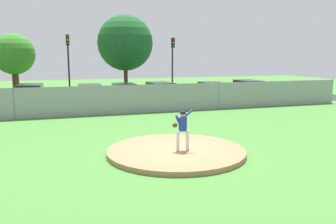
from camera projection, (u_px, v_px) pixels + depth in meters
The scene contains 17 objects.
ground_plane at pixel (140, 125), 18.96m from camera, with size 80.00×80.00×0.00m, color #427A33.
asphalt_strip at pixel (115, 105), 26.93m from camera, with size 44.00×7.00×0.01m, color #2B2B2D.
pitchers_mound at pixel (176, 151), 13.31m from camera, with size 5.36×5.36×0.19m, color #99704C.
pitcher_youth at pixel (182, 126), 13.04m from camera, with size 0.82×0.32×1.57m.
baseball at pixel (186, 145), 13.81m from camera, with size 0.07×0.07×0.07m, color white.
chainlink_fence at pixel (126, 99), 22.56m from camera, with size 33.92×0.07×2.00m.
parked_car_white at pixel (212, 92), 28.97m from camera, with size 2.15×4.29×1.60m.
parked_car_charcoal at pixel (124, 95), 26.64m from camera, with size 1.81×4.08×1.68m.
parked_car_teal at pixel (161, 93), 28.24m from camera, with size 2.25×4.82×1.65m.
parked_car_burgundy at pixel (30, 96), 25.27m from camera, with size 2.09×4.80×1.73m.
parked_car_slate at pixel (248, 90), 30.46m from camera, with size 1.93×4.78×1.67m.
parked_car_red at pixel (90, 96), 25.90m from camera, with size 1.98×4.44×1.66m.
traffic_cone_orange at pixel (5, 102), 26.61m from camera, with size 0.40×0.40×0.55m.
traffic_light_near at pixel (68, 56), 29.14m from camera, with size 0.28×0.46×5.57m.
traffic_light_far at pixel (173, 57), 32.00m from camera, with size 0.28×0.46×5.46m.
tree_broad_right at pixel (14, 55), 31.01m from camera, with size 3.71×3.71×5.82m.
tree_bushy_near at pixel (125, 43), 33.59m from camera, with size 5.43×5.43×7.78m.
Camera 1 is at (-4.30, -12.16, 3.74)m, focal length 36.62 mm.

